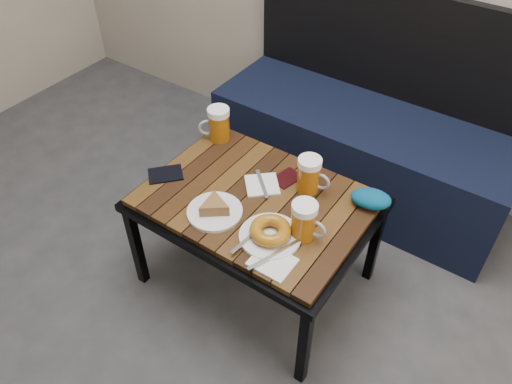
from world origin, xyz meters
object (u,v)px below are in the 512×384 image
Objects in this scene: plate_bagel at (270,233)px; beer_mug_left at (218,124)px; plate_pie at (215,209)px; passport_burgundy at (287,178)px; beer_mug_centre at (309,175)px; knit_pouch at (371,199)px; bench at (362,144)px; cafe_table at (256,206)px; beer_mug_right at (304,220)px; passport_navy at (165,174)px.

beer_mug_left is at bearing 144.42° from plate_bagel.
plate_pie is 0.32m from passport_burgundy.
beer_mug_centre is 0.24m from knit_pouch.
bench is 0.76m from beer_mug_left.
bench is at bearing -167.34° from beer_mug_left.
beer_mug_centre is 1.31× the size of passport_burgundy.
cafe_table is 0.23m from beer_mug_centre.
knit_pouch reaches higher than passport_burgundy.
plate_bagel is (-0.09, -0.07, -0.05)m from beer_mug_right.
knit_pouch is (0.21, 0.34, 0.01)m from plate_bagel.
bench reaches higher than beer_mug_left.
passport_burgundy is (0.04, 0.15, 0.05)m from cafe_table.
cafe_table is 5.77× the size of knit_pouch.
passport_burgundy is 0.74× the size of knit_pouch.
bench is 10.80× the size of passport_navy.
beer_mug_right reaches higher than plate_pie.
cafe_table is 5.96× the size of beer_mug_right.
cafe_table is 5.95× the size of beer_mug_centre.
beer_mug_centre is at bearing 47.99° from cafe_table.
plate_pie is 0.56m from knit_pouch.
bench is 0.96m from plate_pie.
passport_navy is (-0.51, 0.04, -0.02)m from plate_bagel.
beer_mug_centre and beer_mug_right have the same top height.
beer_mug_centre reaches higher than cafe_table.
cafe_table is 0.42m from knit_pouch.
cafe_table is at bearing 56.59° from passport_navy.
beer_mug_right is 0.29m from knit_pouch.
knit_pouch is (0.72, 0.29, 0.03)m from passport_navy.
passport_navy reaches higher than passport_burgundy.
beer_mug_centre is at bearing 9.69° from passport_burgundy.
cafe_table is 0.18m from plate_pie.
beer_mug_centre is 0.29m from plate_bagel.
cafe_table is at bearing -90.17° from passport_burgundy.
beer_mug_left reaches higher than passport_burgundy.
passport_navy is at bearing 175.22° from plate_bagel.
cafe_table is at bearing -96.38° from bench.
cafe_table is at bearing 165.33° from beer_mug_right.
plate_pie is 1.83× the size of passport_burgundy.
plate_bagel is 0.40m from knit_pouch.
beer_mug_left is at bearing 147.72° from cafe_table.
plate_pie is at bearing -176.78° from plate_bagel.
passport_navy is at bearing -117.20° from bench.
passport_navy is (-0.49, -0.24, -0.07)m from beer_mug_centre.
passport_burgundy is at bearing 132.70° from beer_mug_right.
cafe_table is 6.48× the size of passport_navy.
passport_navy is at bearing -134.91° from passport_burgundy.
cafe_table is 4.24× the size of plate_pie.
plate_bagel is (0.15, -0.14, 0.07)m from cafe_table.
plate_bagel is (0.02, -0.28, -0.05)m from beer_mug_centre.
bench is 9.92× the size of beer_mug_centre.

